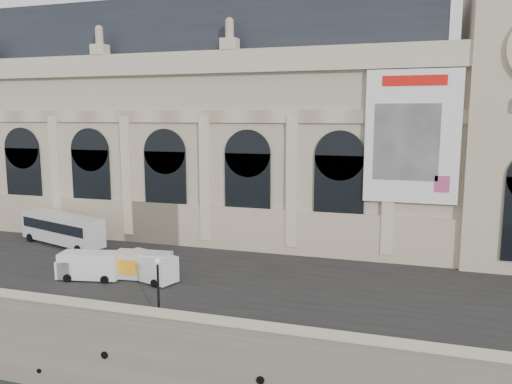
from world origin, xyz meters
TOP-DOWN VIEW (x-y plane):
  - quay at (0.00, 35.00)m, footprint 160.00×70.00m
  - street at (0.00, 14.00)m, footprint 160.00×24.00m
  - parapet at (0.00, 0.60)m, footprint 160.00×1.40m
  - museum at (-5.98, 30.86)m, footprint 69.00×18.70m
  - bus_left at (-15.51, 17.91)m, footprint 12.70×6.30m
  - van_b at (-5.30, 8.34)m, footprint 6.05×3.20m
  - van_c at (0.14, 9.75)m, footprint 6.04×3.78m
  - box_truck at (-0.75, 9.81)m, footprint 6.56×2.78m
  - lamp_right at (5.51, 1.95)m, footprint 0.48×0.48m

SIDE VIEW (x-z plane):
  - quay at x=0.00m, z-range 0.00..6.00m
  - street at x=0.00m, z-range 6.00..6.06m
  - parapet at x=0.00m, z-range 6.01..7.22m
  - van_c at x=0.14m, z-range 6.03..8.55m
  - box_truck at x=-0.75m, z-range 6.01..8.58m
  - van_b at x=-5.30m, z-range 6.03..8.59m
  - bus_left at x=-15.51m, z-range 6.22..9.91m
  - lamp_right at x=5.51m, z-range 5.99..10.73m
  - museum at x=-5.98m, z-range 5.17..34.27m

